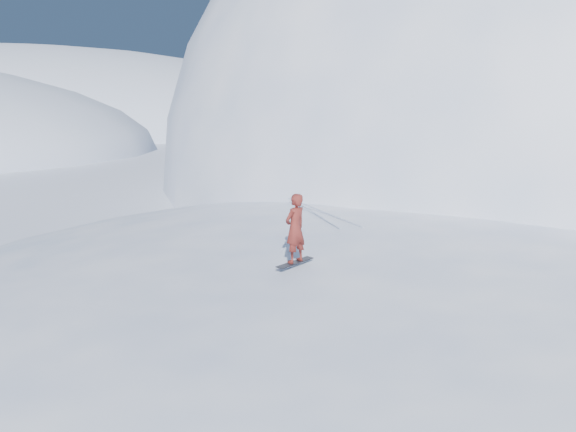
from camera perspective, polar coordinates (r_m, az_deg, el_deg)
ground at (r=16.46m, az=12.18°, el=-11.88°), size 400.00×400.00×0.00m
near_ridge at (r=19.37m, az=11.41°, el=-7.99°), size 36.00×28.00×4.80m
summit_peak at (r=49.12m, az=23.95°, el=3.77°), size 60.00×56.00×56.00m
peak_shoulder at (r=37.96m, az=14.20°, el=2.11°), size 28.00×24.00×18.00m
far_ridge_c at (r=128.38m, az=-26.83°, el=8.43°), size 140.00×90.00×36.00m
wind_bumps at (r=18.08m, az=7.86°, el=-9.40°), size 16.00×14.40×1.00m
snowboard at (r=14.21m, az=0.79°, el=-5.17°), size 1.20×0.97×0.02m
snowboarder at (r=13.94m, az=0.80°, el=-1.38°), size 0.83×0.78×1.91m
board_tracks at (r=20.68m, az=3.17°, el=0.58°), size 1.56×5.98×0.04m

